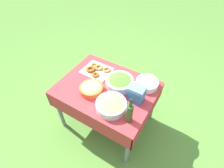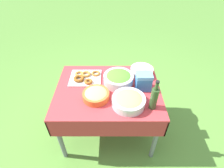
# 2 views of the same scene
# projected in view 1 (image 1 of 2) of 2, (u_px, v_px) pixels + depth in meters

# --- Properties ---
(ground_plane) EXTENTS (14.00, 14.00, 0.00)m
(ground_plane) POSITION_uv_depth(u_px,v_px,m) (108.00, 121.00, 2.65)
(ground_plane) COLOR #568C38
(picnic_table) EXTENTS (1.16, 0.89, 0.75)m
(picnic_table) POSITION_uv_depth(u_px,v_px,m) (107.00, 93.00, 2.19)
(picnic_table) COLOR #B73338
(picnic_table) RESTS_ON ground_plane
(salad_bowl) EXTENTS (0.34, 0.34, 0.13)m
(salad_bowl) POSITION_uv_depth(u_px,v_px,m) (119.00, 82.00, 2.09)
(salad_bowl) COLOR silver
(salad_bowl) RESTS_ON picnic_table
(pasta_bowl) EXTENTS (0.28, 0.28, 0.09)m
(pasta_bowl) POSITION_uv_depth(u_px,v_px,m) (91.00, 88.00, 2.04)
(pasta_bowl) COLOR #E05B28
(pasta_bowl) RESTS_ON picnic_table
(donut_platter) EXTENTS (0.37, 0.31, 0.05)m
(donut_platter) POSITION_uv_depth(u_px,v_px,m) (97.00, 70.00, 2.31)
(donut_platter) COLOR silver
(donut_platter) RESTS_ON picnic_table
(plate_stack) EXTENTS (0.27, 0.27, 0.08)m
(plate_stack) POSITION_uv_depth(u_px,v_px,m) (147.00, 84.00, 2.10)
(plate_stack) COLOR white
(plate_stack) RESTS_ON picnic_table
(olive_oil_bottle) EXTENTS (0.07, 0.07, 0.33)m
(olive_oil_bottle) POSITION_uv_depth(u_px,v_px,m) (130.00, 113.00, 1.70)
(olive_oil_bottle) COLOR #2D4723
(olive_oil_bottle) RESTS_ON picnic_table
(bread_bowl) EXTENTS (0.33, 0.33, 0.11)m
(bread_bowl) POSITION_uv_depth(u_px,v_px,m) (111.00, 105.00, 1.86)
(bread_bowl) COLOR silver
(bread_bowl) RESTS_ON picnic_table
(cooler_box) EXTENTS (0.17, 0.13, 0.20)m
(cooler_box) POSITION_uv_depth(u_px,v_px,m) (137.00, 94.00, 1.91)
(cooler_box) COLOR #3372B7
(cooler_box) RESTS_ON picnic_table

